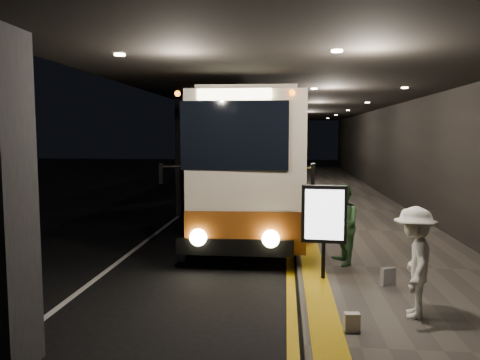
{
  "coord_description": "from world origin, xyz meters",
  "views": [
    {
      "loc": [
        2.22,
        -13.57,
        3.07
      ],
      "look_at": [
        0.84,
        0.57,
        1.7
      ],
      "focal_mm": 35.0,
      "sensor_mm": 36.0,
      "label": 1
    }
  ],
  "objects_px": {
    "coach_second": "(265,156)",
    "passenger_waiting_green": "(342,225)",
    "passenger_waiting_white": "(414,262)",
    "info_sign": "(324,216)",
    "bag_plain": "(352,322)",
    "stanchion_post": "(307,220)",
    "passenger_boarding": "(311,214)",
    "coach_third": "(272,149)",
    "bag_polka": "(388,277)",
    "coach_main": "(254,166)"
  },
  "relations": [
    {
      "from": "passenger_boarding",
      "to": "passenger_waiting_white",
      "type": "distance_m",
      "value": 5.32
    },
    {
      "from": "coach_third",
      "to": "coach_main",
      "type": "bearing_deg",
      "value": -88.45
    },
    {
      "from": "coach_second",
      "to": "passenger_waiting_green",
      "type": "height_order",
      "value": "coach_second"
    },
    {
      "from": "coach_third",
      "to": "bag_plain",
      "type": "bearing_deg",
      "value": -85.53
    },
    {
      "from": "coach_main",
      "to": "coach_second",
      "type": "distance_m",
      "value": 15.05
    },
    {
      "from": "coach_third",
      "to": "info_sign",
      "type": "bearing_deg",
      "value": -85.64
    },
    {
      "from": "coach_third",
      "to": "bag_polka",
      "type": "xyz_separation_m",
      "value": [
        3.39,
        -37.57,
        -1.37
      ]
    },
    {
      "from": "passenger_waiting_green",
      "to": "bag_plain",
      "type": "bearing_deg",
      "value": -14.66
    },
    {
      "from": "stanchion_post",
      "to": "bag_polka",
      "type": "bearing_deg",
      "value": -70.17
    },
    {
      "from": "passenger_boarding",
      "to": "info_sign",
      "type": "bearing_deg",
      "value": -169.08
    },
    {
      "from": "coach_third",
      "to": "passenger_waiting_green",
      "type": "distance_m",
      "value": 36.27
    },
    {
      "from": "coach_second",
      "to": "coach_third",
      "type": "bearing_deg",
      "value": 92.68
    },
    {
      "from": "passenger_waiting_green",
      "to": "info_sign",
      "type": "height_order",
      "value": "info_sign"
    },
    {
      "from": "bag_plain",
      "to": "stanchion_post",
      "type": "relative_size",
      "value": 0.26
    },
    {
      "from": "passenger_waiting_white",
      "to": "info_sign",
      "type": "bearing_deg",
      "value": -132.44
    },
    {
      "from": "coach_second",
      "to": "passenger_waiting_white",
      "type": "bearing_deg",
      "value": -78.99
    },
    {
      "from": "bag_polka",
      "to": "stanchion_post",
      "type": "relative_size",
      "value": 0.31
    },
    {
      "from": "bag_polka",
      "to": "passenger_boarding",
      "type": "bearing_deg",
      "value": 110.18
    },
    {
      "from": "passenger_waiting_white",
      "to": "coach_second",
      "type": "bearing_deg",
      "value": -158.93
    },
    {
      "from": "passenger_boarding",
      "to": "passenger_waiting_white",
      "type": "xyz_separation_m",
      "value": [
        1.37,
        -5.13,
        0.11
      ]
    },
    {
      "from": "coach_main",
      "to": "passenger_waiting_green",
      "type": "height_order",
      "value": "coach_main"
    },
    {
      "from": "coach_main",
      "to": "passenger_boarding",
      "type": "distance_m",
      "value": 4.37
    },
    {
      "from": "info_sign",
      "to": "stanchion_post",
      "type": "bearing_deg",
      "value": 98.08
    },
    {
      "from": "passenger_waiting_white",
      "to": "passenger_boarding",
      "type": "bearing_deg",
      "value": -152.17
    },
    {
      "from": "coach_second",
      "to": "coach_third",
      "type": "relative_size",
      "value": 1.0
    },
    {
      "from": "coach_main",
      "to": "bag_plain",
      "type": "bearing_deg",
      "value": -79.69
    },
    {
      "from": "passenger_waiting_green",
      "to": "bag_polka",
      "type": "bearing_deg",
      "value": 17.23
    },
    {
      "from": "coach_main",
      "to": "stanchion_post",
      "type": "height_order",
      "value": "coach_main"
    },
    {
      "from": "bag_polka",
      "to": "stanchion_post",
      "type": "height_order",
      "value": "stanchion_post"
    },
    {
      "from": "passenger_boarding",
      "to": "passenger_waiting_white",
      "type": "height_order",
      "value": "passenger_waiting_white"
    },
    {
      "from": "coach_second",
      "to": "bag_polka",
      "type": "bearing_deg",
      "value": -78.58
    },
    {
      "from": "coach_main",
      "to": "passenger_boarding",
      "type": "height_order",
      "value": "coach_main"
    },
    {
      "from": "coach_second",
      "to": "passenger_waiting_white",
      "type": "xyz_separation_m",
      "value": [
        3.47,
        -24.02,
        -0.64
      ]
    },
    {
      "from": "passenger_waiting_green",
      "to": "stanchion_post",
      "type": "xyz_separation_m",
      "value": [
        -0.67,
        2.5,
        -0.37
      ]
    },
    {
      "from": "coach_main",
      "to": "coach_third",
      "type": "xyz_separation_m",
      "value": [
        -0.27,
        30.16,
        -0.27
      ]
    },
    {
      "from": "passenger_waiting_white",
      "to": "bag_polka",
      "type": "distance_m",
      "value": 1.72
    },
    {
      "from": "coach_third",
      "to": "stanchion_post",
      "type": "xyz_separation_m",
      "value": [
        1.98,
        -33.66,
        -0.99
      ]
    },
    {
      "from": "passenger_waiting_white",
      "to": "bag_polka",
      "type": "xyz_separation_m",
      "value": [
        -0.06,
        1.56,
        -0.72
      ]
    },
    {
      "from": "coach_main",
      "to": "passenger_waiting_green",
      "type": "relative_size",
      "value": 7.18
    },
    {
      "from": "info_sign",
      "to": "passenger_waiting_green",
      "type": "bearing_deg",
      "value": 71.6
    },
    {
      "from": "stanchion_post",
      "to": "coach_third",
      "type": "bearing_deg",
      "value": 93.36
    },
    {
      "from": "coach_third",
      "to": "passenger_waiting_green",
      "type": "xyz_separation_m",
      "value": [
        2.65,
        -36.17,
        -0.62
      ]
    },
    {
      "from": "bag_polka",
      "to": "passenger_waiting_white",
      "type": "bearing_deg",
      "value": -87.73
    },
    {
      "from": "bag_polka",
      "to": "bag_plain",
      "type": "height_order",
      "value": "bag_polka"
    },
    {
      "from": "passenger_waiting_green",
      "to": "stanchion_post",
      "type": "relative_size",
      "value": 1.67
    },
    {
      "from": "coach_third",
      "to": "bag_plain",
      "type": "relative_size",
      "value": 39.86
    },
    {
      "from": "coach_main",
      "to": "passenger_boarding",
      "type": "bearing_deg",
      "value": -66.8
    },
    {
      "from": "coach_second",
      "to": "passenger_boarding",
      "type": "relative_size",
      "value": 7.2
    },
    {
      "from": "coach_main",
      "to": "coach_third",
      "type": "relative_size",
      "value": 1.17
    },
    {
      "from": "coach_second",
      "to": "stanchion_post",
      "type": "relative_size",
      "value": 10.28
    }
  ]
}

